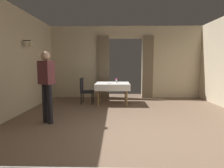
% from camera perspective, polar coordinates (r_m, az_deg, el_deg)
% --- Properties ---
extents(ground, '(10.08, 10.08, 0.00)m').
position_cam_1_polar(ground, '(3.76, 7.70, -15.93)').
color(ground, '#7A604C').
extents(wall_back, '(6.40, 0.27, 3.00)m').
position_cam_1_polar(wall_back, '(7.65, 4.33, 7.03)').
color(wall_back, beige).
rests_on(wall_back, ground).
extents(dining_table_mid, '(1.22, 1.05, 0.75)m').
position_cam_1_polar(dining_table_mid, '(6.44, 0.17, -0.44)').
color(dining_table_mid, olive).
rests_on(dining_table_mid, ground).
extents(chair_mid_left, '(0.44, 0.44, 0.93)m').
position_cam_1_polar(chair_mid_left, '(6.50, -8.62, -1.75)').
color(chair_mid_left, black).
rests_on(chair_mid_left, ground).
extents(flower_vase_mid, '(0.07, 0.07, 0.17)m').
position_cam_1_polar(flower_vase_mid, '(6.46, 1.42, 1.16)').
color(flower_vase_mid, silver).
rests_on(flower_vase_mid, dining_table_mid).
extents(plate_mid_b, '(0.19, 0.19, 0.01)m').
position_cam_1_polar(plate_mid_b, '(6.21, -0.99, 0.18)').
color(plate_mid_b, white).
rests_on(plate_mid_b, dining_table_mid).
extents(person_waiter_by_doorway, '(0.42, 0.37, 1.72)m').
position_cam_1_polar(person_waiter_by_doorway, '(4.50, -20.18, 0.89)').
color(person_waiter_by_doorway, black).
rests_on(person_waiter_by_doorway, ground).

